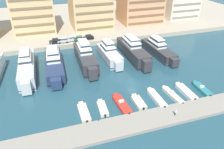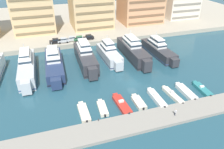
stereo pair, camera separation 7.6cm
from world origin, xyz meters
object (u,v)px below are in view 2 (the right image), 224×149
at_px(motorboat_cream_center_right, 173,95).
at_px(motorboat_white_center, 156,98).
at_px(car_green_center_left, 79,38).
at_px(yacht_silver_center, 109,54).
at_px(motorboat_white_mid_right, 186,92).
at_px(motorboat_teal_right, 202,89).
at_px(motorboat_cream_far_left, 84,112).
at_px(motorboat_cream_center_left, 138,102).
at_px(car_black_far_left, 55,41).
at_px(yacht_charcoal_mid_right, 158,49).
at_px(yacht_navy_mid_left, 54,63).
at_px(car_silver_mid_left, 72,39).
at_px(motorboat_red_mid_left, 122,104).
at_px(pedestrian_near_edge, 175,112).
at_px(car_silver_left, 63,40).
at_px(car_black_center, 88,37).
at_px(yacht_charcoal_center_left, 85,57).
at_px(yacht_silver_left, 27,67).
at_px(motorboat_cream_left, 102,108).
at_px(yacht_charcoal_center_right, 133,51).

bearing_deg(motorboat_cream_center_right, motorboat_white_center, 179.76).
bearing_deg(car_green_center_left, yacht_silver_center, -66.73).
relative_size(motorboat_white_mid_right, motorboat_teal_right, 1.10).
bearing_deg(motorboat_cream_far_left, motorboat_cream_center_left, -0.65).
bearing_deg(car_black_far_left, yacht_charcoal_mid_right, -27.97).
xyz_separation_m(yacht_navy_mid_left, car_silver_mid_left, (8.04, 18.16, 0.42)).
bearing_deg(motorboat_red_mid_left, motorboat_cream_center_left, -6.18).
bearing_deg(motorboat_white_mid_right, car_green_center_left, 115.71).
bearing_deg(yacht_charcoal_mid_right, yacht_silver_center, 175.49).
relative_size(yacht_silver_center, car_green_center_left, 4.15).
xyz_separation_m(motorboat_white_center, pedestrian_near_edge, (0.59, -7.09, 1.19)).
height_order(car_silver_left, car_black_center, same).
bearing_deg(yacht_charcoal_center_left, car_black_center, 74.25).
bearing_deg(car_green_center_left, car_black_far_left, 179.37).
bearing_deg(motorboat_cream_center_right, car_black_center, 106.25).
xyz_separation_m(yacht_charcoal_mid_right, motorboat_cream_center_right, (-8.52, -23.31, -1.65)).
bearing_deg(car_silver_mid_left, yacht_silver_left, -130.16).
xyz_separation_m(car_green_center_left, pedestrian_near_edge, (11.69, -47.78, -0.93)).
relative_size(motorboat_red_mid_left, car_silver_mid_left, 2.06).
relative_size(motorboat_cream_left, car_green_center_left, 1.48).
bearing_deg(yacht_charcoal_center_left, pedestrian_near_edge, -67.53).
bearing_deg(yacht_charcoal_center_right, car_black_center, 123.47).
xyz_separation_m(motorboat_cream_far_left, car_silver_left, (0.72, 40.42, 2.15)).
height_order(yacht_navy_mid_left, yacht_charcoal_center_left, yacht_charcoal_center_left).
xyz_separation_m(yacht_charcoal_mid_right, car_silver_left, (-30.05, 17.29, 0.56)).
relative_size(motorboat_white_mid_right, pedestrian_near_edge, 4.84).
bearing_deg(yacht_silver_left, motorboat_white_center, -37.47).
bearing_deg(motorboat_cream_left, car_black_center, 81.63).
relative_size(motorboat_cream_far_left, car_black_far_left, 1.74).
bearing_deg(yacht_navy_mid_left, car_silver_mid_left, 66.10).
relative_size(car_silver_mid_left, car_green_center_left, 0.98).
bearing_deg(motorboat_white_mid_right, yacht_silver_left, 149.38).
bearing_deg(yacht_charcoal_center_right, motorboat_cream_far_left, -132.33).
height_order(motorboat_cream_far_left, motorboat_cream_left, motorboat_cream_left).
bearing_deg(yacht_charcoal_center_right, car_silver_mid_left, 135.51).
height_order(yacht_charcoal_center_right, car_green_center_left, yacht_charcoal_center_right).
distance_m(yacht_silver_left, motorboat_teal_right, 48.42).
xyz_separation_m(motorboat_red_mid_left, motorboat_cream_center_left, (4.08, -0.44, 0.00)).
relative_size(yacht_charcoal_center_right, motorboat_white_mid_right, 2.76).
height_order(yacht_silver_left, motorboat_cream_left, yacht_silver_left).
bearing_deg(car_black_far_left, motorboat_cream_center_left, -69.48).
xyz_separation_m(motorboat_cream_far_left, motorboat_teal_right, (30.88, -0.22, -0.03)).
distance_m(motorboat_white_center, motorboat_teal_right, 13.09).
height_order(yacht_navy_mid_left, pedestrian_near_edge, yacht_navy_mid_left).
distance_m(motorboat_cream_far_left, motorboat_red_mid_left, 9.01).
height_order(yacht_charcoal_mid_right, car_black_center, yacht_charcoal_mid_right).
xyz_separation_m(motorboat_cream_center_right, motorboat_teal_right, (8.62, -0.04, 0.04)).
bearing_deg(motorboat_white_center, motorboat_cream_center_right, -0.24).
relative_size(car_black_far_left, car_black_center, 0.98).
distance_m(motorboat_white_center, car_black_center, 41.68).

